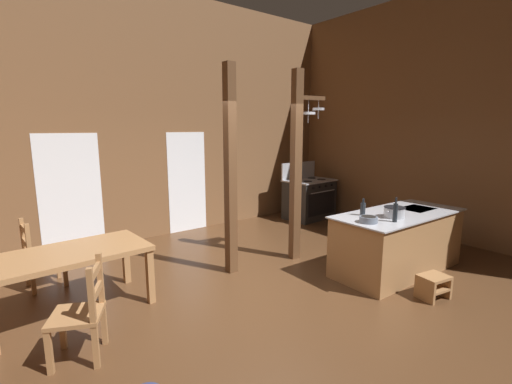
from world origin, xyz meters
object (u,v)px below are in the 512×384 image
(bottle_short_on_counter, at_px, (363,209))
(mixing_bowl_on_counter, at_px, (368,219))
(stove_range, at_px, (309,198))
(bottle_tall_on_counter, at_px, (395,212))
(step_stool, at_px, (433,285))
(stockpot_on_counter, at_px, (394,212))
(kitchen_island, at_px, (397,242))
(ladderback_chair_by_post, at_px, (40,255))
(ladderback_chair_near_window, at_px, (82,313))
(dining_table, at_px, (69,259))

(bottle_short_on_counter, bearing_deg, mixing_bowl_on_counter, -133.48)
(stove_range, height_order, bottle_tall_on_counter, stove_range)
(step_stool, bearing_deg, mixing_bowl_on_counter, 117.97)
(step_stool, xyz_separation_m, stockpot_on_counter, (0.14, 0.68, 0.80))
(kitchen_island, bearing_deg, stove_range, 67.45)
(stove_range, height_order, step_stool, stove_range)
(bottle_short_on_counter, bearing_deg, ladderback_chair_by_post, 147.55)
(ladderback_chair_near_window, xyz_separation_m, bottle_tall_on_counter, (3.70, -0.88, 0.58))
(step_stool, distance_m, dining_table, 4.44)
(kitchen_island, xyz_separation_m, mixing_bowl_on_counter, (-0.85, -0.06, 0.49))
(dining_table, bearing_deg, bottle_short_on_counter, -21.48)
(kitchen_island, bearing_deg, stockpot_on_counter, -161.38)
(dining_table, xyz_separation_m, mixing_bowl_on_counter, (3.29, -1.69, 0.29))
(ladderback_chair_by_post, bearing_deg, mixing_bowl_on_counter, -37.52)
(dining_table, relative_size, bottle_short_on_counter, 7.00)
(stockpot_on_counter, bearing_deg, bottle_tall_on_counter, -147.18)
(dining_table, distance_m, ladderback_chair_near_window, 1.03)
(ladderback_chair_by_post, height_order, mixing_bowl_on_counter, mixing_bowl_on_counter)
(step_stool, xyz_separation_m, mixing_bowl_on_counter, (-0.39, 0.74, 0.76))
(step_stool, xyz_separation_m, ladderback_chair_near_window, (-3.78, 1.42, 0.27))
(ladderback_chair_by_post, bearing_deg, ladderback_chair_near_window, -87.05)
(kitchen_island, height_order, step_stool, kitchen_island)
(stove_range, height_order, ladderback_chair_near_window, stove_range)
(step_stool, distance_m, bottle_short_on_counter, 1.32)
(mixing_bowl_on_counter, bearing_deg, dining_table, 152.82)
(stove_range, distance_m, ladderback_chair_by_post, 5.62)
(ladderback_chair_near_window, relative_size, stockpot_on_counter, 2.65)
(kitchen_island, height_order, bottle_tall_on_counter, bottle_tall_on_counter)
(mixing_bowl_on_counter, bearing_deg, stockpot_on_counter, -5.76)
(ladderback_chair_near_window, distance_m, ladderback_chair_by_post, 1.99)
(mixing_bowl_on_counter, distance_m, bottle_tall_on_counter, 0.38)
(kitchen_island, height_order, stove_range, stove_range)
(stove_range, relative_size, ladderback_chair_near_window, 1.39)
(kitchen_island, bearing_deg, dining_table, 158.48)
(ladderback_chair_near_window, bearing_deg, ladderback_chair_by_post, 92.95)
(bottle_tall_on_counter, bearing_deg, mixing_bowl_on_counter, 148.16)
(step_stool, height_order, mixing_bowl_on_counter, mixing_bowl_on_counter)
(dining_table, bearing_deg, stockpot_on_counter, -24.54)
(stove_range, xyz_separation_m, bottle_short_on_counter, (-1.84, -2.81, 0.52))
(ladderback_chair_by_post, bearing_deg, bottle_tall_on_counter, -37.09)
(dining_table, xyz_separation_m, ladderback_chair_by_post, (-0.19, 0.99, -0.20))
(stove_range, distance_m, mixing_bowl_on_counter, 3.78)
(kitchen_island, xyz_separation_m, bottle_tall_on_counter, (-0.54, -0.25, 0.58))
(step_stool, relative_size, ladderback_chair_near_window, 0.43)
(ladderback_chair_near_window, xyz_separation_m, stockpot_on_counter, (3.91, -0.74, 0.52))
(dining_table, xyz_separation_m, bottle_short_on_counter, (3.57, -1.40, 0.35))
(dining_table, relative_size, mixing_bowl_on_counter, 7.40)
(stove_range, xyz_separation_m, dining_table, (-5.41, -1.41, 0.17))
(step_stool, distance_m, stockpot_on_counter, 1.06)
(ladderback_chair_by_post, relative_size, stockpot_on_counter, 2.65)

